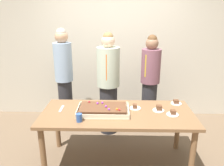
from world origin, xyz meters
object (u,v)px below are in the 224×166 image
plated_slice_far_right (135,107)px  person_green_shirt_behind (150,82)px  person_striped_tie_right (64,77)px  plated_slice_near_left (176,103)px  cake_server_utensil (62,109)px  plated_slice_near_right (159,109)px  party_table (117,118)px  sheet_cake (103,109)px  drink_cup_nearest (79,118)px  person_serving_front (108,83)px  plated_slice_far_left (173,113)px

plated_slice_far_right → person_green_shirt_behind: (0.31, 0.82, 0.10)m
plated_slice_far_right → person_striped_tie_right: bearing=143.0°
plated_slice_near_left → cake_server_utensil: size_ratio=0.75×
plated_slice_near_left → plated_slice_near_right: 0.37m
party_table → person_striped_tie_right: person_striped_tie_right is taller
party_table → plated_slice_far_right: size_ratio=13.05×
sheet_cake → person_green_shirt_behind: size_ratio=0.40×
drink_cup_nearest → plated_slice_near_left: bearing=23.5°
plated_slice_near_right → person_green_shirt_behind: person_green_shirt_behind is taller
plated_slice_near_left → person_serving_front: bearing=151.7°
plated_slice_near_right → cake_server_utensil: (-1.29, 0.02, -0.02)m
plated_slice_far_right → cake_server_utensil: plated_slice_far_right is taller
drink_cup_nearest → cake_server_utensil: drink_cup_nearest is taller
sheet_cake → plated_slice_far_right: bearing=16.0°
person_serving_front → plated_slice_near_right: bearing=44.8°
plated_slice_near_right → plated_slice_far_left: 0.20m
sheet_cake → person_serving_front: person_serving_front is taller
plated_slice_far_left → cake_server_utensil: bearing=174.4°
cake_server_utensil → person_serving_front: person_serving_front is taller
person_green_shirt_behind → plated_slice_near_right: bearing=37.6°
plated_slice_far_left → person_green_shirt_behind: bearing=98.8°
sheet_cake → cake_server_utensil: sheet_cake is taller
drink_cup_nearest → person_striped_tie_right: size_ratio=0.06×
person_striped_tie_right → plated_slice_near_right: bearing=21.2°
plated_slice_near_right → person_green_shirt_behind: size_ratio=0.09×
plated_slice_far_right → person_green_shirt_behind: bearing=69.4°
party_table → person_striped_tie_right: 1.37m
plated_slice_near_left → drink_cup_nearest: drink_cup_nearest is taller
plated_slice_near_right → drink_cup_nearest: size_ratio=1.50×
plated_slice_near_right → person_serving_front: 1.03m
party_table → plated_slice_near_right: plated_slice_near_right is taller
plated_slice_near_left → plated_slice_far_right: (-0.59, -0.17, -0.00)m
plated_slice_far_right → drink_cup_nearest: 0.79m
plated_slice_far_right → cake_server_utensil: bearing=-178.0°
person_green_shirt_behind → person_striped_tie_right: 1.46m
person_serving_front → party_table: bearing=12.7°
plated_slice_far_right → person_striped_tie_right: (-1.15, 0.86, 0.16)m
plated_slice_near_left → plated_slice_near_right: plated_slice_near_right is taller
cake_server_utensil → person_striped_tie_right: 0.93m
plated_slice_near_right → plated_slice_near_left: bearing=38.9°
plated_slice_far_left → cake_server_utensil: size_ratio=0.75×
plated_slice_near_left → cake_server_utensil: (-1.57, -0.21, -0.02)m
drink_cup_nearest → person_serving_front: size_ratio=0.06×
sheet_cake → plated_slice_far_left: sheet_cake is taller
drink_cup_nearest → plated_slice_far_left: bearing=10.2°
sheet_cake → plated_slice_near_left: (1.01, 0.29, -0.02)m
plated_slice_far_left → party_table: bearing=175.8°
drink_cup_nearest → cake_server_utensil: (-0.30, 0.35, -0.05)m
plated_slice_far_right → person_serving_front: person_serving_front is taller
plated_slice_far_left → person_serving_front: size_ratio=0.09×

